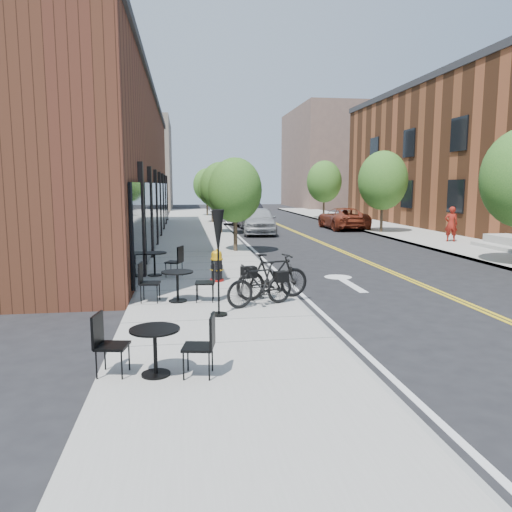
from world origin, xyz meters
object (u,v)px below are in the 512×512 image
bicycle_left (260,284)px  parked_car_far (343,218)px  fire_hydrant (217,266)px  bistro_set_c (155,260)px  bistro_set_a (155,345)px  parked_car_c (231,213)px  bicycle_right (272,276)px  parked_car_a (259,220)px  bistro_set_b (178,282)px  pedestrian (451,224)px  patio_umbrella (218,240)px  parked_car_b (248,215)px

bicycle_left → parked_car_far: bearing=136.1°
fire_hydrant → bistro_set_c: size_ratio=0.53×
fire_hydrant → bistro_set_a: fire_hydrant is taller
parked_car_c → bistro_set_c: bearing=-96.1°
parked_car_c → bicycle_right: bearing=-88.0°
bicycle_right → parked_car_a: (2.23, 16.84, 0.11)m
bistro_set_b → pedestrian: 16.71m
fire_hydrant → bistro_set_c: 2.13m
bicycle_left → parked_car_far: parked_car_far is taller
bistro_set_c → fire_hydrant: bearing=-10.1°
bicycle_left → bistro_set_a: size_ratio=0.98×
parked_car_a → patio_umbrella: bearing=-95.4°
parked_car_b → pedestrian: size_ratio=2.91×
bicycle_right → parked_car_c: (1.43, 25.44, 0.07)m
bistro_set_c → parked_car_b: 18.71m
patio_umbrella → pedestrian: size_ratio=1.32×
bicycle_left → pedestrian: 15.83m
bistro_set_a → parked_car_a: parked_car_a is taller
bicycle_right → patio_umbrella: 2.18m
bicycle_left → parked_car_far: 21.62m
pedestrian → parked_car_c: bearing=-42.5°
patio_umbrella → parked_car_far: bearing=65.4°
parked_car_a → parked_car_b: bearing=95.8°
bistro_set_a → bistro_set_c: bearing=103.5°
fire_hydrant → bistro_set_a: (-1.35, -6.93, 0.02)m
bicycle_left → bistro_set_b: (-1.85, 0.71, -0.04)m
parked_car_a → parked_car_c: size_ratio=0.90×
fire_hydrant → parked_car_far: size_ratio=0.19×
bistro_set_b → bicycle_right: bearing=4.2°
parked_car_c → pedestrian: size_ratio=3.05×
fire_hydrant → bistro_set_c: same height
parked_car_a → parked_car_b: size_ratio=0.95×
bistro_set_c → bicycle_right: bearing=-27.8°
fire_hydrant → parked_car_b: (3.40, 19.12, 0.25)m
fire_hydrant → parked_car_far: (9.20, 16.84, 0.13)m
bicycle_right → bicycle_left: bearing=134.2°
bistro_set_c → pedestrian: pedestrian is taller
parked_car_a → parked_car_far: size_ratio=0.94×
bistro_set_b → parked_car_b: size_ratio=0.36×
bistro_set_c → parked_car_a: bearing=91.0°
bistro_set_a → pedestrian: (13.15, 15.22, 0.38)m
bistro_set_a → bistro_set_b: bistro_set_b is taller
parked_car_c → bicycle_left: bearing=-88.8°
bistro_set_b → pedestrian: pedestrian is taller
bicycle_left → parked_car_c: size_ratio=0.33×
patio_umbrella → fire_hydrant: bearing=86.8°
fire_hydrant → patio_umbrella: patio_umbrella is taller
patio_umbrella → parked_car_a: (3.62, 18.17, -0.92)m
bicycle_left → parked_car_b: size_ratio=0.34×
fire_hydrant → bicycle_left: size_ratio=0.55×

